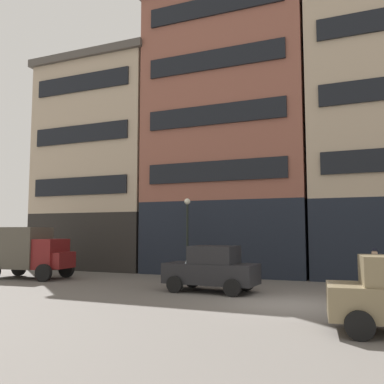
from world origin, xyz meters
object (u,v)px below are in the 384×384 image
(sedan_light, at_px, (212,269))
(streetlamp_curbside, at_px, (187,226))
(delivery_truck_near, at_px, (28,250))
(pedestrian_officer, at_px, (375,270))

(sedan_light, distance_m, streetlamp_curbside, 5.14)
(delivery_truck_near, relative_size, streetlamp_curbside, 1.09)
(pedestrian_officer, height_order, streetlamp_curbside, streetlamp_curbside)
(sedan_light, relative_size, pedestrian_officer, 2.10)
(sedan_light, xyz_separation_m, pedestrian_officer, (6.04, 1.22, 0.07))
(sedan_light, relative_size, streetlamp_curbside, 0.91)
(delivery_truck_near, bearing_deg, streetlamp_curbside, 21.97)
(sedan_light, bearing_deg, streetlamp_curbside, 124.91)
(pedestrian_officer, bearing_deg, streetlamp_curbside, 162.70)
(streetlamp_curbside, bearing_deg, pedestrian_officer, -17.30)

